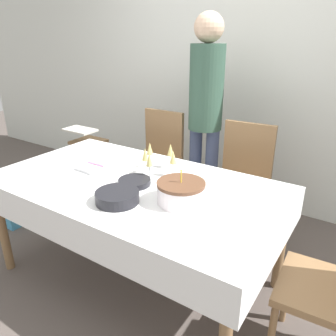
{
  "coord_description": "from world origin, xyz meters",
  "views": [
    {
      "loc": [
        1.21,
        -1.44,
        1.58
      ],
      "look_at": [
        0.21,
        0.07,
        0.85
      ],
      "focal_mm": 35.0,
      "sensor_mm": 36.0,
      "label": 1
    }
  ],
  "objects": [
    {
      "name": "gift_bag",
      "position": [
        -1.37,
        -0.09,
        0.14
      ],
      "size": [
        0.2,
        0.12,
        0.28
      ],
      "color": "#4CA5D8",
      "rests_on": "ground_plane"
    },
    {
      "name": "ground_plane",
      "position": [
        0.0,
        0.0,
        0.0
      ],
      "size": [
        12.0,
        12.0,
        0.0
      ],
      "primitive_type": "plane",
      "color": "#564C47"
    },
    {
      "name": "dining_chair_far_right",
      "position": [
        0.4,
        0.83,
        0.54
      ],
      "size": [
        0.44,
        0.44,
        0.97
      ],
      "color": "olive",
      "rests_on": "ground_plane"
    },
    {
      "name": "high_chair",
      "position": [
        -1.3,
        0.83,
        0.48
      ],
      "size": [
        0.33,
        0.35,
        0.71
      ],
      "color": "olive",
      "rests_on": "ground_plane"
    },
    {
      "name": "wall_back",
      "position": [
        0.0,
        1.56,
        1.35
      ],
      "size": [
        8.0,
        0.05,
        2.7
      ],
      "color": "silver",
      "rests_on": "ground_plane"
    },
    {
      "name": "napkin_pile",
      "position": [
        -0.41,
        0.15,
        0.74
      ],
      "size": [
        0.15,
        0.15,
        0.01
      ],
      "color": "pink",
      "rests_on": "dining_table"
    },
    {
      "name": "champagne_tray",
      "position": [
        0.04,
        0.2,
        0.81
      ],
      "size": [
        0.33,
        0.33,
        0.18
      ],
      "color": "silver",
      "rests_on": "dining_table"
    },
    {
      "name": "dining_table",
      "position": [
        0.0,
        0.0,
        0.63
      ],
      "size": [
        1.84,
        1.03,
        0.73
      ],
      "color": "white",
      "rests_on": "ground_plane"
    },
    {
      "name": "plate_stack_main",
      "position": [
        0.09,
        -0.26,
        0.76
      ],
      "size": [
        0.24,
        0.24,
        0.06
      ],
      "color": "black",
      "rests_on": "dining_table"
    },
    {
      "name": "person_standing",
      "position": [
        -0.02,
        0.98,
        1.07
      ],
      "size": [
        0.28,
        0.28,
        1.76
      ],
      "color": "#3F4C72",
      "rests_on": "ground_plane"
    },
    {
      "name": "plate_stack_dessert",
      "position": [
        0.03,
        -0.02,
        0.75
      ],
      "size": [
        0.2,
        0.2,
        0.03
      ],
      "color": "black",
      "rests_on": "dining_table"
    },
    {
      "name": "dining_chair_far_left",
      "position": [
        -0.41,
        0.83,
        0.54
      ],
      "size": [
        0.42,
        0.42,
        0.97
      ],
      "color": "olive",
      "rests_on": "ground_plane"
    },
    {
      "name": "cake_knife",
      "position": [
        0.45,
        -0.26,
        0.73
      ],
      "size": [
        0.3,
        0.04,
        0.0
      ],
      "color": "silver",
      "rests_on": "dining_table"
    },
    {
      "name": "fork_pile",
      "position": [
        -0.38,
        -0.04,
        0.74
      ],
      "size": [
        0.17,
        0.07,
        0.02
      ],
      "color": "silver",
      "rests_on": "dining_table"
    },
    {
      "name": "birthday_cake",
      "position": [
        0.38,
        -0.07,
        0.79
      ],
      "size": [
        0.27,
        0.27,
        0.19
      ],
      "color": "white",
      "rests_on": "dining_table"
    }
  ]
}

